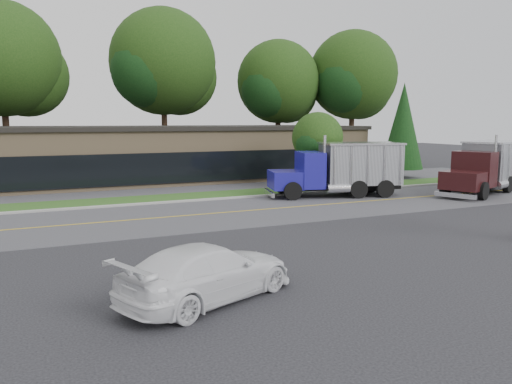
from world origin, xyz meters
The scene contains 16 objects.
ground centered at (0.00, 0.00, 0.00)m, with size 140.00×140.00×0.00m, color #3A3A40.
road centered at (0.00, 9.00, 0.00)m, with size 60.00×8.00×0.02m, color slate.
center_line centered at (0.00, 9.00, 0.00)m, with size 60.00×0.12×0.01m, color gold.
curb centered at (0.00, 13.20, 0.00)m, with size 60.00×0.30×0.12m, color #9E9E99.
grass_verge centered at (0.00, 15.00, 0.00)m, with size 60.00×3.40×0.03m, color #23561D.
far_parking centered at (0.00, 20.00, 0.00)m, with size 60.00×7.00×0.02m, color slate.
strip_mall centered at (2.00, 26.00, 2.00)m, with size 32.00×12.00×4.00m, color #9F8461.
tree_far_b centered at (-9.84, 34.13, 9.53)m, with size 10.46×9.85×14.93m.
tree_far_c centered at (4.17, 34.13, 9.90)m, with size 10.87×10.23×15.51m.
tree_far_d centered at (16.14, 33.11, 8.39)m, with size 9.21×8.67×13.14m.
tree_far_e centered at (24.15, 31.12, 9.17)m, with size 10.07×9.48×14.37m.
evergreen_right centered at (20.00, 18.00, 4.30)m, with size 3.45×3.45×7.84m.
tree_verge centered at (10.06, 15.04, 3.39)m, with size 3.74×3.52×5.34m.
dump_truck_blue centered at (9.71, 11.41, 1.81)m, with size 8.58×4.46×3.36m.
dump_truck_maroon centered at (19.46, 8.94, 1.81)m, with size 9.01×5.52×3.36m.
rally_car centered at (-4.02, -2.66, 0.75)m, with size 2.10×5.16×1.50m, color white.
Camera 1 is at (-8.10, -14.83, 4.71)m, focal length 35.00 mm.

